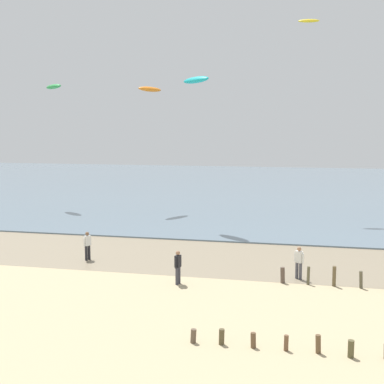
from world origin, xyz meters
The scene contains 10 objects.
wet_sand_strip centered at (0.00, 24.63, 0.00)m, with size 120.00×8.57×0.01m, color gray.
sea centered at (0.00, 63.91, 0.05)m, with size 160.00×70.00×0.10m, color slate.
groyne_mid centered at (4.07, 12.31, 0.29)m, with size 12.37×0.34×0.67m.
person_mid_beach centered at (-10.25, 22.46, 0.92)m, with size 0.35×0.52×1.71m.
person_by_waterline centered at (-3.86, 19.01, 0.92)m, with size 0.29×0.56×1.71m.
person_right_flank centered at (2.05, 21.20, 0.92)m, with size 0.49×0.38×1.71m.
kite_aloft_1 centered at (2.29, 41.76, 17.10)m, with size 1.83×0.59×0.29m, color yellow.
kite_aloft_3 centered at (-12.05, 41.28, 11.44)m, with size 2.89×0.92×0.46m, color orange.
kite_aloft_4 centered at (-6.13, 34.09, 11.52)m, with size 2.99×0.96×0.48m, color #19B2B7.
kite_aloft_5 centered at (-21.90, 41.41, 11.86)m, with size 2.77×0.89×0.44m, color green.
Camera 1 is at (2.13, -5.08, 7.75)m, focal length 47.61 mm.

